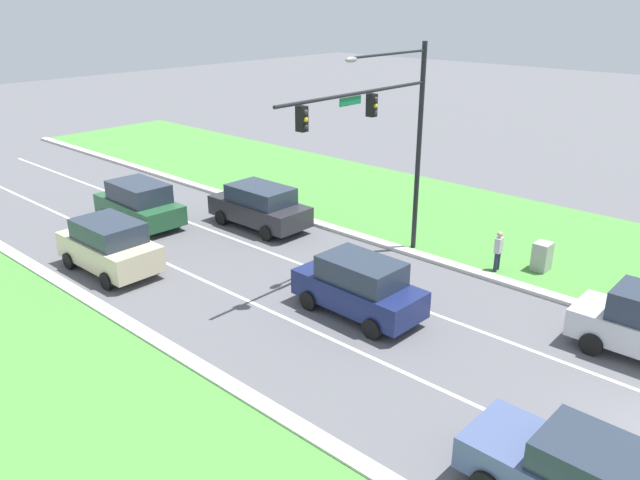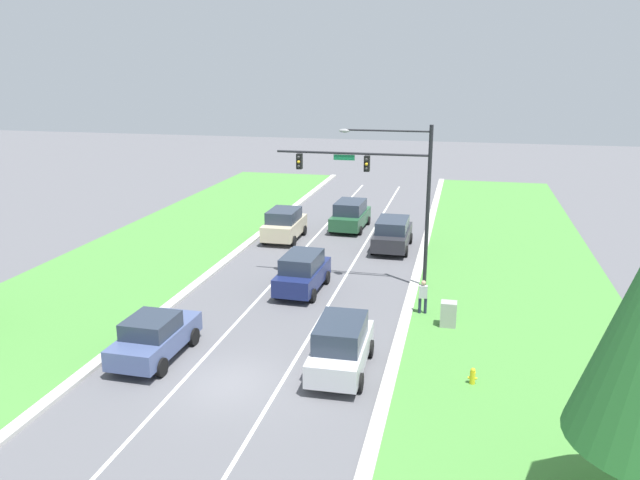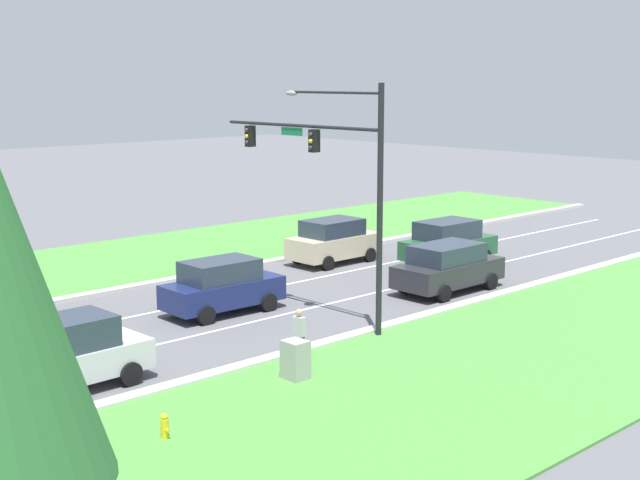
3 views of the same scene
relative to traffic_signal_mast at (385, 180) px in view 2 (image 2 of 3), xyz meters
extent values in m
plane|color=#5B5B60|center=(-3.96, -11.99, -5.62)|extent=(160.00, 160.00, 0.00)
cube|color=beige|center=(1.69, -11.99, -5.55)|extent=(0.50, 90.00, 0.15)
cube|color=beige|center=(-9.61, -11.99, -5.55)|extent=(0.50, 90.00, 0.15)
cube|color=#4C8E3D|center=(6.94, -11.99, -5.58)|extent=(10.00, 90.00, 0.08)
cube|color=white|center=(-5.76, -11.99, -5.62)|extent=(0.14, 81.00, 0.01)
cube|color=white|center=(-2.16, -11.99, -5.62)|extent=(0.14, 81.00, 0.01)
cylinder|color=black|center=(2.22, 0.01, -1.39)|extent=(0.20, 0.20, 8.48)
cylinder|color=black|center=(-1.75, 0.01, 1.33)|extent=(7.93, 0.12, 0.12)
cube|color=#147042|center=(-2.14, 0.01, 1.11)|extent=(1.10, 0.04, 0.28)
cylinder|color=black|center=(0.04, 0.01, 2.51)|extent=(4.36, 0.09, 0.09)
ellipsoid|color=gray|center=(-2.14, 0.01, 2.46)|extent=(0.56, 0.28, 0.20)
cube|color=black|center=(-0.95, 0.01, 0.83)|extent=(0.28, 0.32, 0.80)
sphere|color=#2D2D2D|center=(-0.95, -0.16, 1.06)|extent=(0.16, 0.16, 0.16)
sphere|color=yellow|center=(-0.95, -0.16, 0.83)|extent=(0.16, 0.16, 0.16)
sphere|color=#2D2D2D|center=(-0.95, -0.16, 0.59)|extent=(0.16, 0.16, 0.16)
cube|color=black|center=(-4.52, 0.01, 0.83)|extent=(0.28, 0.32, 0.80)
sphere|color=#2D2D2D|center=(-4.52, -0.16, 1.06)|extent=(0.16, 0.16, 0.16)
sphere|color=yellow|center=(-4.52, -0.16, 0.83)|extent=(0.16, 0.16, 0.16)
sphere|color=#2D2D2D|center=(-4.52, -0.16, 0.59)|extent=(0.16, 0.16, 0.16)
cube|color=silver|center=(-0.22, -10.12, -4.85)|extent=(1.98, 4.64, 0.86)
cube|color=#283342|center=(-0.22, -10.24, -3.98)|extent=(1.75, 2.80, 0.87)
cylinder|color=black|center=(0.67, -8.68, -5.28)|extent=(0.25, 0.70, 0.70)
cylinder|color=black|center=(-1.18, -8.71, -5.28)|extent=(0.25, 0.70, 0.70)
cylinder|color=black|center=(0.73, -11.53, -5.28)|extent=(0.25, 0.70, 0.70)
cylinder|color=black|center=(-1.12, -11.57, -5.28)|extent=(0.25, 0.70, 0.70)
cube|color=#475684|center=(-7.63, -10.66, -4.87)|extent=(1.99, 4.58, 0.79)
cube|color=#283342|center=(-7.64, -10.93, -4.14)|extent=(1.77, 2.07, 0.65)
cylinder|color=black|center=(-6.67, -9.26, -5.26)|extent=(0.25, 0.73, 0.73)
cylinder|color=black|center=(-8.56, -9.24, -5.26)|extent=(0.25, 0.73, 0.73)
cylinder|color=black|center=(-6.70, -12.08, -5.26)|extent=(0.25, 0.73, 0.73)
cylinder|color=black|center=(-8.60, -12.06, -5.26)|extent=(0.25, 0.73, 0.73)
cube|color=navy|center=(-3.89, -1.91, -4.83)|extent=(2.02, 4.59, 0.90)
cube|color=#283342|center=(-3.89, -2.03, -3.99)|extent=(1.78, 2.77, 0.79)
cylinder|color=black|center=(-2.92, -0.53, -5.28)|extent=(0.26, 0.69, 0.69)
cylinder|color=black|center=(-4.77, -0.48, -5.28)|extent=(0.26, 0.69, 0.69)
cylinder|color=black|center=(-3.00, -3.35, -5.28)|extent=(0.26, 0.69, 0.69)
cylinder|color=black|center=(-4.85, -3.29, -5.28)|extent=(0.26, 0.69, 0.69)
cube|color=#28282D|center=(-0.29, 6.89, -4.84)|extent=(2.08, 4.98, 0.89)
cube|color=#283342|center=(-0.29, 6.76, -4.02)|extent=(1.87, 2.99, 0.75)
cylinder|color=black|center=(0.72, 8.43, -5.28)|extent=(0.24, 0.69, 0.69)
cylinder|color=black|center=(-1.31, 8.43, -5.28)|extent=(0.24, 0.69, 0.69)
cylinder|color=black|center=(0.72, 5.35, -5.28)|extent=(0.24, 0.69, 0.69)
cylinder|color=black|center=(-1.30, 5.34, -5.28)|extent=(0.24, 0.69, 0.69)
cube|color=beige|center=(-7.61, 7.48, -4.80)|extent=(2.06, 4.53, 0.99)
cube|color=#283342|center=(-7.61, 7.37, -3.92)|extent=(1.85, 2.72, 0.77)
cylinder|color=black|center=(-6.62, 8.88, -5.29)|extent=(0.24, 0.67, 0.67)
cylinder|color=black|center=(-8.62, 8.87, -5.29)|extent=(0.24, 0.67, 0.67)
cylinder|color=black|center=(-6.60, 6.08, -5.29)|extent=(0.24, 0.67, 0.67)
cylinder|color=black|center=(-8.60, 6.07, -5.29)|extent=(0.24, 0.67, 0.67)
cube|color=#235633|center=(-3.83, 11.34, -4.88)|extent=(2.23, 4.89, 0.88)
cube|color=#283342|center=(-3.83, 11.22, -4.01)|extent=(1.96, 2.95, 0.85)
cylinder|color=black|center=(-2.77, 12.80, -5.32)|extent=(0.26, 0.62, 0.62)
cylinder|color=black|center=(-4.79, 12.87, -5.32)|extent=(0.26, 0.62, 0.62)
cylinder|color=black|center=(-2.87, 9.81, -5.32)|extent=(0.26, 0.62, 0.62)
cylinder|color=black|center=(-4.89, 9.88, -5.32)|extent=(0.26, 0.62, 0.62)
cube|color=#9E9E99|center=(3.61, -5.01, -5.02)|extent=(0.70, 0.60, 1.21)
cylinder|color=#232842|center=(2.26, -3.78, -5.20)|extent=(0.14, 0.14, 0.84)
cylinder|color=#232842|center=(2.52, -3.75, -5.20)|extent=(0.14, 0.14, 0.84)
cube|color=#B7B7BC|center=(2.39, -3.76, -4.48)|extent=(0.40, 0.26, 0.60)
sphere|color=tan|center=(2.39, -3.76, -4.04)|extent=(0.22, 0.22, 0.22)
cylinder|color=gold|center=(4.66, -10.17, -5.35)|extent=(0.20, 0.20, 0.55)
sphere|color=gold|center=(4.66, -10.17, -5.01)|extent=(0.18, 0.18, 0.18)
cylinder|color=gold|center=(4.54, -10.17, -5.32)|extent=(0.10, 0.09, 0.09)
cylinder|color=gold|center=(4.78, -10.17, -5.32)|extent=(0.10, 0.09, 0.09)
camera|label=1|loc=(-18.64, -13.62, 4.41)|focal=35.00mm
camera|label=2|loc=(3.93, -31.37, 5.58)|focal=35.00mm
camera|label=3|loc=(21.97, -21.37, 3.00)|focal=50.00mm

